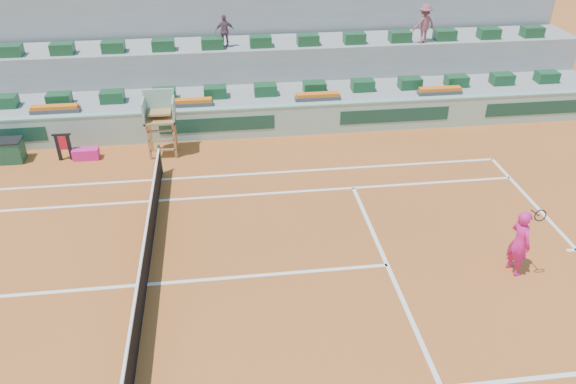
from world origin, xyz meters
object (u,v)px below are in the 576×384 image
at_px(drink_cooler_a, 11,151).
at_px(umpire_chair, 160,114).
at_px(player_bag, 86,154).
at_px(tennis_player, 520,242).

bearing_deg(drink_cooler_a, umpire_chair, -0.32).
xyz_separation_m(player_bag, drink_cooler_a, (-2.59, 0.16, 0.22)).
bearing_deg(drink_cooler_a, tennis_player, -28.54).
bearing_deg(tennis_player, drink_cooler_a, 151.46).
relative_size(umpire_chair, tennis_player, 1.05).
distance_m(player_bag, tennis_player, 14.82).
relative_size(drink_cooler_a, tennis_player, 0.37).
xyz_separation_m(player_bag, tennis_player, (12.44, -8.01, 0.74)).
distance_m(player_bag, umpire_chair, 3.10).
relative_size(umpire_chair, drink_cooler_a, 2.86).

